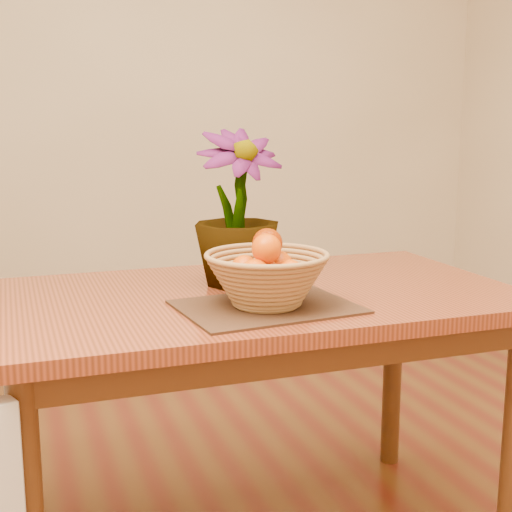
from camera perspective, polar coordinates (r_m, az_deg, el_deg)
name	(u,v)px	position (r m, az deg, el deg)	size (l,w,h in m)	color
wall_back	(129,91)	(3.77, -10.09, 12.86)	(4.00, 0.02, 2.70)	beige
table	(256,323)	(1.95, 0.03, -5.35)	(1.40, 0.80, 0.75)	maroon
placemat	(267,307)	(1.76, 0.87, -4.09)	(0.42, 0.32, 0.01)	#3C2216
wicker_basket	(267,281)	(1.74, 0.87, -2.03)	(0.31, 0.31, 0.13)	#A16F43
orange_pile	(267,260)	(1.74, 0.88, -0.33)	(0.17, 0.16, 0.14)	#D85903
potted_plant	(237,208)	(1.97, -1.51, 3.87)	(0.24, 0.24, 0.43)	#1A4A15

